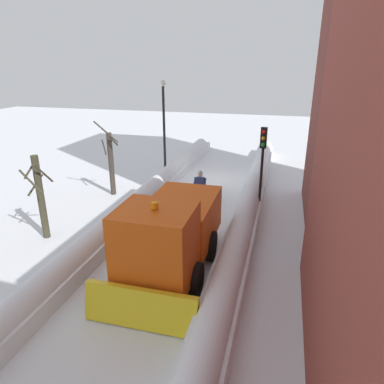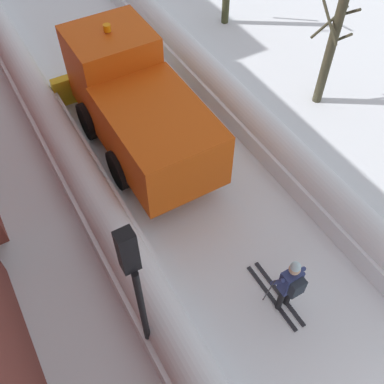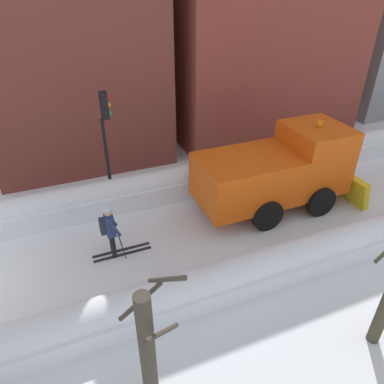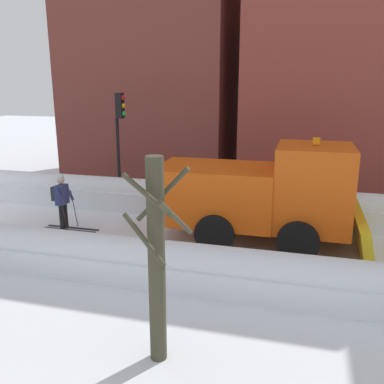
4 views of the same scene
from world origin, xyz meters
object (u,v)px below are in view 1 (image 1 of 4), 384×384
at_px(traffic_light_pole, 262,155).
at_px(bare_tree_mid, 40,196).
at_px(plow_truck, 171,233).
at_px(street_lamp, 164,116).
at_px(skier, 200,186).
at_px(bare_tree_near, 111,162).

xyz_separation_m(traffic_light_pole, bare_tree_mid, (8.29, 4.42, -1.12)).
distance_m(plow_truck, street_lamp, 12.35).
xyz_separation_m(street_lamp, bare_tree_mid, (1.62, 10.35, -1.81)).
bearing_deg(plow_truck, skier, -85.43).
xyz_separation_m(plow_truck, bare_tree_mid, (5.79, -1.07, 0.34)).
bearing_deg(street_lamp, plow_truck, 110.10).
bearing_deg(traffic_light_pole, skier, -12.93).
distance_m(skier, traffic_light_pole, 3.63).
bearing_deg(bare_tree_near, plow_truck, 130.51).
height_order(traffic_light_pole, street_lamp, street_lamp).
relative_size(plow_truck, bare_tree_mid, 1.72).
xyz_separation_m(plow_truck, traffic_light_pole, (-2.50, -5.49, 1.46)).
bearing_deg(bare_tree_mid, traffic_light_pole, -151.93).
relative_size(skier, bare_tree_near, 0.44).
height_order(skier, street_lamp, street_lamp).
bearing_deg(plow_truck, traffic_light_pole, -114.47).
bearing_deg(skier, bare_tree_near, -2.36).
bearing_deg(traffic_light_pole, street_lamp, -41.59).
xyz_separation_m(traffic_light_pole, street_lamp, (6.68, -5.93, 0.69)).
height_order(skier, traffic_light_pole, traffic_light_pole).
xyz_separation_m(plow_truck, bare_tree_near, (5.45, -6.38, 0.33)).
height_order(street_lamp, bare_tree_mid, street_lamp).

